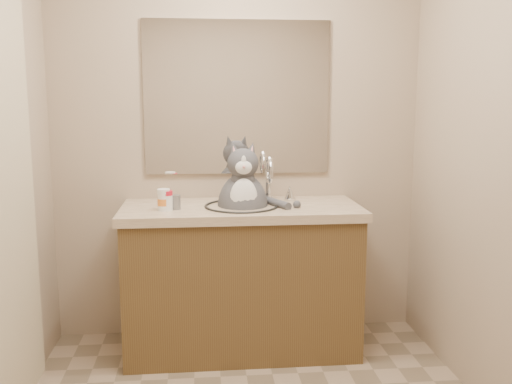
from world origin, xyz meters
TOP-DOWN VIEW (x-y plane):
  - room at (0.00, 0.00)m, footprint 2.22×2.52m
  - vanity at (0.00, 0.96)m, footprint 1.34×0.59m
  - mirror at (0.00, 1.24)m, footprint 1.10×0.02m
  - cat at (0.01, 0.97)m, footprint 0.40×0.33m
  - pill_bottle_redcap at (-0.41, 0.87)m, footprint 0.07×0.07m
  - pill_bottle_orange at (-0.42, 0.87)m, footprint 0.07×0.07m
  - grey_canister at (-0.36, 0.90)m, footprint 0.06×0.06m

SIDE VIEW (x-z plane):
  - vanity at x=0.00m, z-range -0.12..1.00m
  - cat at x=0.01m, z-range 0.59..1.16m
  - grey_canister at x=-0.36m, z-range 0.85..0.93m
  - pill_bottle_redcap at x=-0.41m, z-range 0.85..0.96m
  - pill_bottle_orange at x=-0.42m, z-range 0.85..0.96m
  - room at x=0.00m, z-range -0.01..2.41m
  - mirror at x=0.00m, z-range 1.00..1.90m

